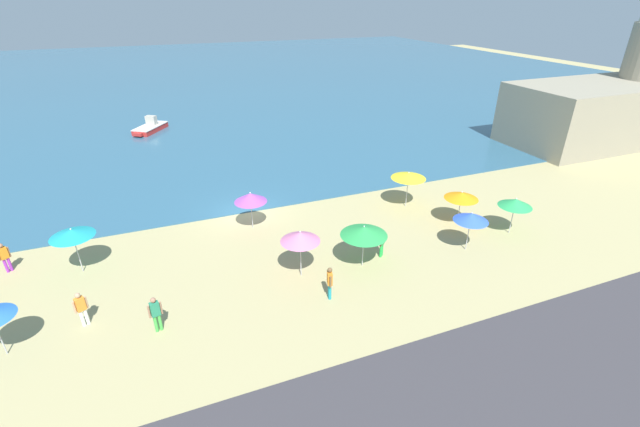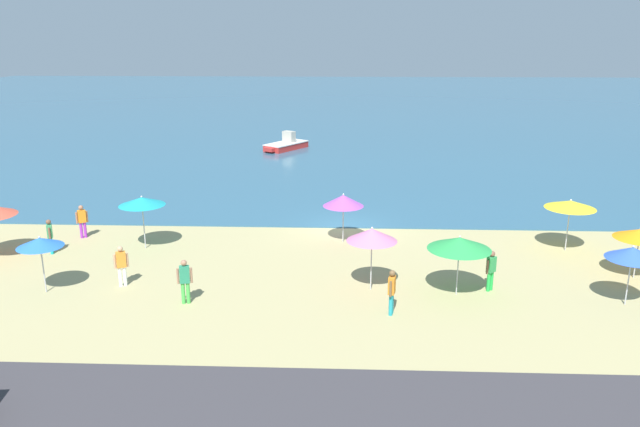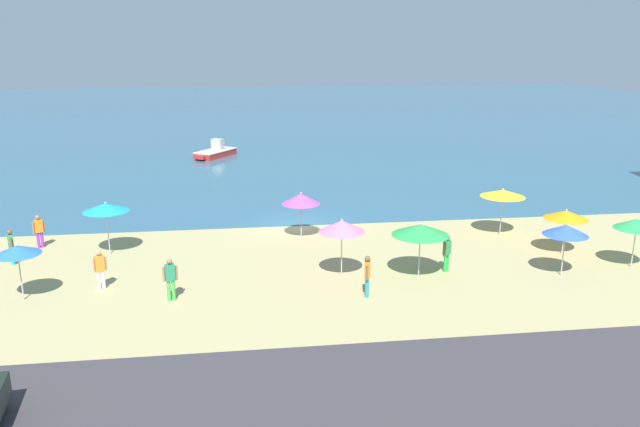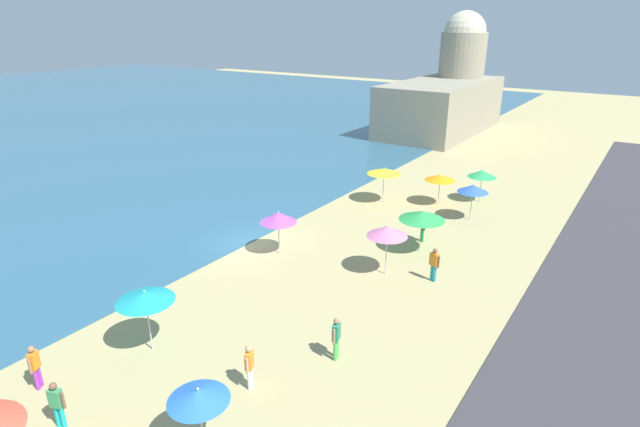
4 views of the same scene
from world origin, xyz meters
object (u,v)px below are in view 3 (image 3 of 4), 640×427
beach_umbrella_7 (566,230)px  skiff_nearshore (215,152)px  beach_umbrella_0 (106,207)px  bather_3 (447,251)px  beach_umbrella_6 (301,199)px  beach_umbrella_9 (420,230)px  bather_1 (170,277)px  beach_umbrella_5 (17,250)px  bather_5 (39,229)px  beach_umbrella_8 (342,226)px  bather_4 (11,245)px  bather_2 (367,274)px  bather_0 (100,267)px  beach_umbrella_2 (566,215)px  beach_umbrella_3 (503,193)px  beach_umbrella_4 (637,224)px

beach_umbrella_7 → skiff_nearshore: (-15.48, 30.76, -1.60)m
beach_umbrella_0 → bather_3: bearing=-16.2°
beach_umbrella_6 → skiff_nearshore: (-4.99, 24.03, -1.63)m
beach_umbrella_9 → bather_1: bearing=-173.1°
beach_umbrella_5 → bather_1: 5.85m
beach_umbrella_9 → bather_5: size_ratio=1.47×
beach_umbrella_6 → bather_3: (5.75, -5.62, -1.15)m
beach_umbrella_6 → bather_3: size_ratio=1.47×
beach_umbrella_8 → beach_umbrella_9: size_ratio=1.07×
skiff_nearshore → beach_umbrella_9: bearing=-72.7°
bather_4 → skiff_nearshore: 27.46m
beach_umbrella_8 → bather_4: beach_umbrella_8 is taller
bather_4 → beach_umbrella_6: bearing=9.3°
bather_2 → bather_5: (-14.47, 8.02, -0.02)m
bather_0 → bather_4: (-4.54, 3.59, -0.04)m
beach_umbrella_7 → bather_3: beach_umbrella_7 is taller
beach_umbrella_6 → bather_4: bearing=-170.7°
beach_umbrella_7 → beach_umbrella_8: size_ratio=0.90×
beach_umbrella_8 → bather_2: size_ratio=1.53×
bather_5 → beach_umbrella_9: bearing=-19.8°
beach_umbrella_2 → beach_umbrella_7: 3.05m
beach_umbrella_5 → bather_2: beach_umbrella_5 is taller
beach_umbrella_7 → bather_2: (-8.73, -1.17, -1.08)m
beach_umbrella_9 → bather_0: size_ratio=1.44×
bather_3 → skiff_nearshore: bather_3 is taller
beach_umbrella_3 → beach_umbrella_5: 22.50m
beach_umbrella_4 → skiff_nearshore: size_ratio=0.51×
beach_umbrella_2 → beach_umbrella_3: (-1.68, 3.29, 0.29)m
beach_umbrella_8 → bather_5: (-13.82, 5.83, -1.34)m
beach_umbrella_8 → bather_0: bearing=-179.8°
beach_umbrella_0 → beach_umbrella_2: beach_umbrella_0 is taller
beach_umbrella_2 → bather_4: beach_umbrella_2 is taller
beach_umbrella_0 → bather_3: (14.96, -4.34, -1.35)m
beach_umbrella_6 → bather_2: size_ratio=1.43×
beach_umbrella_8 → bather_2: (0.65, -2.19, -1.31)m
beach_umbrella_2 → beach_umbrella_8: 10.97m
beach_umbrella_9 → bather_4: bearing=167.5°
beach_umbrella_9 → bather_5: 18.22m
beach_umbrella_7 → bather_4: beach_umbrella_7 is taller
beach_umbrella_0 → skiff_nearshore: 25.72m
beach_umbrella_3 → beach_umbrella_9: (-5.89, -5.29, -0.12)m
beach_umbrella_9 → beach_umbrella_0: bearing=160.6°
bather_0 → skiff_nearshore: bather_0 is taller
bather_0 → bather_4: bearing=141.7°
beach_umbrella_4 → beach_umbrella_6: bearing=156.4°
beach_umbrella_2 → beach_umbrella_6: beach_umbrella_6 is taller
beach_umbrella_6 → bather_2: bearing=-77.4°
beach_umbrella_5 → bather_0: 3.08m
beach_umbrella_0 → beach_umbrella_3: 19.50m
beach_umbrella_5 → skiff_nearshore: size_ratio=0.51×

